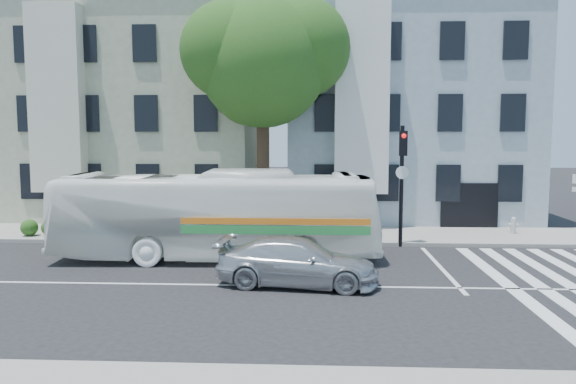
# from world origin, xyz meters

# --- Properties ---
(ground) EXTENTS (120.00, 120.00, 0.00)m
(ground) POSITION_xyz_m (0.00, 0.00, 0.00)
(ground) COLOR black
(ground) RESTS_ON ground
(sidewalk_far) EXTENTS (80.00, 4.00, 0.15)m
(sidewalk_far) POSITION_xyz_m (0.00, 8.00, 0.07)
(sidewalk_far) COLOR gray
(sidewalk_far) RESTS_ON ground
(building_left) EXTENTS (12.00, 10.00, 11.00)m
(building_left) POSITION_xyz_m (-7.00, 15.00, 5.50)
(building_left) COLOR gray
(building_left) RESTS_ON ground
(building_right) EXTENTS (12.00, 10.00, 11.00)m
(building_right) POSITION_xyz_m (7.00, 15.00, 5.50)
(building_right) COLOR #85959E
(building_right) RESTS_ON ground
(street_tree) EXTENTS (7.30, 5.90, 11.10)m
(street_tree) POSITION_xyz_m (0.06, 8.74, 7.83)
(street_tree) COLOR #2D2116
(street_tree) RESTS_ON ground
(bus) EXTENTS (3.16, 11.50, 3.17)m
(bus) POSITION_xyz_m (-1.17, 3.46, 1.59)
(bus) COLOR white
(bus) RESTS_ON ground
(sedan) EXTENTS (2.50, 4.96, 1.38)m
(sedan) POSITION_xyz_m (1.79, 0.14, 0.69)
(sedan) COLOR silver
(sedan) RESTS_ON ground
(hedge) EXTENTS (8.06, 4.35, 0.70)m
(hedge) POSITION_xyz_m (-5.53, 6.80, 0.50)
(hedge) COLOR #376621
(hedge) RESTS_ON sidewalk_far
(traffic_signal) EXTENTS (0.50, 0.55, 4.77)m
(traffic_signal) POSITION_xyz_m (5.68, 5.94, 3.08)
(traffic_signal) COLOR black
(traffic_signal) RESTS_ON ground
(fire_hydrant) EXTENTS (0.41, 0.23, 0.72)m
(fire_hydrant) POSITION_xyz_m (10.89, 8.41, 0.52)
(fire_hydrant) COLOR #B3B3AF
(fire_hydrant) RESTS_ON sidewalk_far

